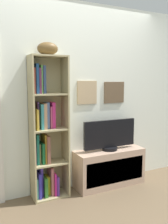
{
  "coord_description": "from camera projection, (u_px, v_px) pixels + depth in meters",
  "views": [
    {
      "loc": [
        -1.38,
        -1.93,
        1.51
      ],
      "look_at": [
        -0.01,
        0.85,
        1.1
      ],
      "focal_mm": 39.09,
      "sensor_mm": 36.0,
      "label": 1
    }
  ],
  "objects": [
    {
      "name": "tv_stand",
      "position": [
        109.0,
        167.0,
        3.5
      ],
      "size": [
        1.01,
        0.35,
        0.52
      ],
      "color": "tan",
      "rests_on": "ground"
    },
    {
      "name": "television",
      "position": [
        110.0,
        135.0,
        3.44
      ],
      "size": [
        0.81,
        0.22,
        0.43
      ],
      "color": "black",
      "rests_on": "tv_stand"
    },
    {
      "name": "bookshelf",
      "position": [
        45.0,
        134.0,
        3.08
      ],
      "size": [
        0.46,
        0.27,
        1.8
      ],
      "color": "tan",
      "rests_on": "ground"
    },
    {
      "name": "football",
      "position": [
        48.0,
        49.0,
        2.94
      ],
      "size": [
        0.27,
        0.19,
        0.16
      ],
      "primitive_type": "ellipsoid",
      "rotation": [
        0.0,
        0.0,
        -0.12
      ],
      "color": "brown",
      "rests_on": "bookshelf"
    },
    {
      "name": "back_wall",
      "position": [
        76.0,
        97.0,
        3.36
      ],
      "size": [
        4.8,
        0.08,
        2.54
      ],
      "color": "silver",
      "rests_on": "ground"
    }
  ]
}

